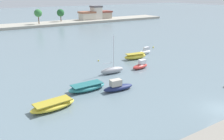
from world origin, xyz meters
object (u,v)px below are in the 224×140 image
(moored_boat_5, at_px, (135,56))
(moored_boat_6, at_px, (145,52))
(moored_boat_1, at_px, (87,87))
(mooring_buoy_1, at_px, (98,60))
(moored_boat_4, at_px, (141,65))
(mooring_buoy_3, at_px, (224,86))
(mooring_buoy_0, at_px, (153,47))
(moored_boat_0, at_px, (53,105))
(moored_boat_2, at_px, (118,87))
(moored_boat_3, at_px, (112,70))

(moored_boat_5, distance_m, moored_boat_6, 4.60)
(moored_boat_1, distance_m, moored_boat_6, 22.45)
(moored_boat_6, xyz_separation_m, mooring_buoy_1, (-11.05, 0.70, -0.43))
(moored_boat_1, xyz_separation_m, moored_boat_5, (15.39, 9.07, 0.10))
(moored_boat_4, bearing_deg, mooring_buoy_3, -80.14)
(mooring_buoy_0, distance_m, mooring_buoy_3, 25.65)
(moored_boat_5, relative_size, mooring_buoy_0, 14.55)
(moored_boat_1, bearing_deg, moored_boat_0, -154.00)
(moored_boat_5, bearing_deg, moored_boat_2, -129.37)
(moored_boat_5, height_order, moored_boat_6, moored_boat_6)
(moored_boat_1, xyz_separation_m, mooring_buoy_3, (16.59, -9.54, -0.29))
(mooring_buoy_0, bearing_deg, mooring_buoy_3, -109.66)
(moored_boat_6, bearing_deg, moored_boat_0, -156.12)
(moored_boat_2, relative_size, mooring_buoy_0, 13.26)
(moored_boat_2, bearing_deg, moored_boat_3, 67.41)
(moored_boat_4, bearing_deg, mooring_buoy_1, 107.32)
(moored_boat_5, xyz_separation_m, mooring_buoy_1, (-6.88, 2.63, -0.42))
(moored_boat_3, relative_size, mooring_buoy_0, 18.33)
(moored_boat_1, relative_size, mooring_buoy_3, 16.15)
(moored_boat_1, distance_m, moored_boat_4, 12.85)
(moored_boat_3, relative_size, mooring_buoy_3, 18.86)
(moored_boat_2, relative_size, mooring_buoy_1, 17.65)
(moored_boat_6, xyz_separation_m, mooring_buoy_0, (5.65, 3.61, -0.39))
(moored_boat_2, height_order, moored_boat_5, moored_boat_2)
(moored_boat_6, bearing_deg, moored_boat_3, -156.49)
(moored_boat_4, height_order, mooring_buoy_0, moored_boat_4)
(moored_boat_1, xyz_separation_m, moored_boat_3, (6.76, 4.13, 0.11))
(moored_boat_2, bearing_deg, mooring_buoy_1, 74.72)
(moored_boat_4, relative_size, mooring_buoy_0, 10.37)
(moored_boat_4, relative_size, moored_boat_5, 0.71)
(moored_boat_1, relative_size, moored_boat_4, 1.51)
(mooring_buoy_1, bearing_deg, moored_boat_5, -20.91)
(moored_boat_3, bearing_deg, moored_boat_4, -1.62)
(moored_boat_3, distance_m, moored_boat_6, 14.54)
(moored_boat_4, relative_size, mooring_buoy_1, 13.80)
(moored_boat_6, distance_m, mooring_buoy_1, 11.08)
(moored_boat_0, height_order, moored_boat_6, moored_boat_6)
(moored_boat_0, relative_size, mooring_buoy_1, 21.48)
(moored_boat_2, distance_m, mooring_buoy_1, 14.90)
(mooring_buoy_3, bearing_deg, moored_boat_1, 150.10)
(mooring_buoy_3, bearing_deg, moored_boat_5, 93.66)
(moored_boat_2, height_order, mooring_buoy_0, moored_boat_2)
(moored_boat_0, bearing_deg, mooring_buoy_1, 40.11)
(moored_boat_2, relative_size, moored_boat_5, 0.91)
(moored_boat_3, bearing_deg, moored_boat_5, 32.89)
(mooring_buoy_1, height_order, mooring_buoy_3, mooring_buoy_3)
(moored_boat_0, bearing_deg, moored_boat_6, 23.28)
(moored_boat_2, relative_size, moored_boat_3, 0.72)
(moored_boat_3, relative_size, moored_boat_4, 1.77)
(moored_boat_3, distance_m, moored_boat_5, 9.95)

